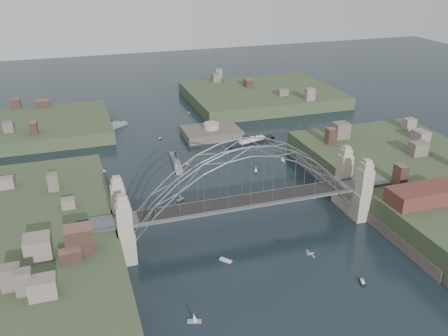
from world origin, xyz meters
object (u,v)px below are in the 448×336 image
Objects in this scene: naval_cruiser_far at (111,127)px; ocean_liner at (252,142)px; wharf_shed at (426,194)px; naval_cruiser_near at (176,162)px; bridge at (246,187)px; fort_island at (211,137)px.

naval_cruiser_far is 0.74× the size of ocean_liner.
wharf_shed is 1.12× the size of naval_cruiser_near.
fort_island is at bearing 80.27° from bridge.
fort_island is (12.00, 70.00, -12.66)m from bridge.
naval_cruiser_near is at bearing -162.44° from ocean_liner.
naval_cruiser_far is at bearing 145.94° from ocean_liner.
fort_island is 1.10× the size of wharf_shed.
bridge is 4.69× the size of naval_cruiser_near.
ocean_liner is at bearing -46.11° from fort_island.
wharf_shed is at bearing -56.59° from naval_cruiser_far.
fort_island is at bearing -29.08° from naval_cruiser_far.
wharf_shed is at bearing -74.48° from ocean_liner.
naval_cruiser_near is (-51.61, 61.26, -9.17)m from wharf_shed.
bridge is 72.14m from fort_island.
naval_cruiser_near is (-19.61, -22.74, 1.17)m from fort_island.
bridge is at bearing -80.85° from naval_cruiser_near.
naval_cruiser_near reaches higher than ocean_liner.
naval_cruiser_far is (-17.37, 43.31, 0.04)m from naval_cruiser_near.
fort_island is at bearing 49.23° from naval_cruiser_near.
ocean_liner is (-19.81, 71.33, -9.23)m from wharf_shed.
naval_cruiser_far is at bearing 111.86° from naval_cruiser_near.
naval_cruiser_near is at bearing 130.11° from wharf_shed.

